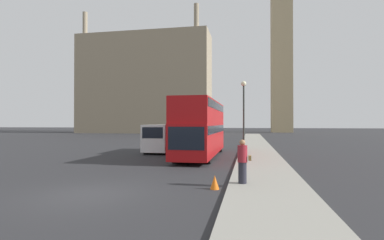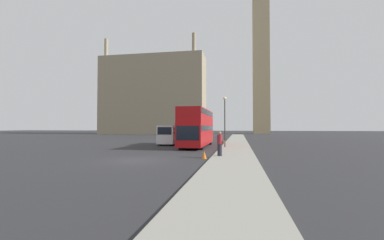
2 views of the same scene
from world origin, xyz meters
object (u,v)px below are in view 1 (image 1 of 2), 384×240
object	(u,v)px
pedestrian	(243,161)
street_lamp	(244,107)
red_double_decker_bus	(201,126)
white_van	(162,137)
clock_tower	(281,2)

from	to	relation	value
pedestrian	street_lamp	xyz separation A→B (m)	(-0.11, 8.84, 2.69)
red_double_decker_bus	white_van	distance (m)	5.05
street_lamp	clock_tower	bearing A→B (deg)	81.96
white_van	street_lamp	distance (m)	8.98
red_double_decker_bus	street_lamp	world-z (taller)	street_lamp
white_van	street_lamp	world-z (taller)	street_lamp
red_double_decker_bus	white_van	bearing A→B (deg)	144.54
clock_tower	pedestrian	world-z (taller)	clock_tower
clock_tower	white_van	bearing A→B (deg)	-105.14
clock_tower	red_double_decker_bus	distance (m)	74.19
clock_tower	street_lamp	world-z (taller)	clock_tower
white_van	pedestrian	distance (m)	15.36
clock_tower	white_van	xyz separation A→B (m)	(-16.68, -61.64, -35.47)
clock_tower	white_van	distance (m)	73.05
red_double_decker_bus	white_van	size ratio (longest dim) A/B	2.03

